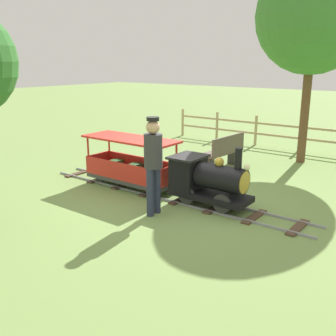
{
  "coord_description": "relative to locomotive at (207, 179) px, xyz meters",
  "views": [
    {
      "loc": [
        5.6,
        4.2,
        2.46
      ],
      "look_at": [
        0.0,
        -0.01,
        0.55
      ],
      "focal_mm": 41.97,
      "sensor_mm": 36.0,
      "label": 1
    }
  ],
  "objects": [
    {
      "name": "oak_tree_near",
      "position": [
        -4.1,
        0.27,
        2.96
      ],
      "size": [
        2.66,
        2.66,
        4.79
      ],
      "color": "brown",
      "rests_on": "ground_plane"
    },
    {
      "name": "passenger_car",
      "position": [
        0.0,
        -1.77,
        -0.06
      ],
      "size": [
        0.76,
        2.0,
        0.97
      ],
      "color": "#3F3F3F",
      "rests_on": "ground_plane"
    },
    {
      "name": "fence_section",
      "position": [
        -5.32,
        -0.87,
        -0.0
      ],
      "size": [
        0.08,
        6.78,
        0.9
      ],
      "color": "tan",
      "rests_on": "ground_plane"
    },
    {
      "name": "locomotive",
      "position": [
        0.0,
        0.0,
        0.0
      ],
      "size": [
        0.66,
        1.45,
        1.08
      ],
      "color": "black",
      "rests_on": "ground_plane"
    },
    {
      "name": "track",
      "position": [
        0.0,
        -0.87,
        -0.47
      ],
      "size": [
        0.7,
        5.7,
        0.04
      ],
      "color": "gray",
      "rests_on": "ground_plane"
    },
    {
      "name": "conductor_person",
      "position": [
        0.86,
        -0.49,
        0.47
      ],
      "size": [
        0.3,
        0.3,
        1.62
      ],
      "color": "#282D47",
      "rests_on": "ground_plane"
    },
    {
      "name": "ground_plane",
      "position": [
        0.0,
        -0.83,
        -0.49
      ],
      "size": [
        60.0,
        60.0,
        0.0
      ],
      "primitive_type": "plane",
      "color": "#75934C"
    },
    {
      "name": "park_bench",
      "position": [
        -2.27,
        -0.94,
        -0.07
      ],
      "size": [
        1.32,
        0.48,
        0.82
      ],
      "color": "brown",
      "rests_on": "ground_plane"
    }
  ]
}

